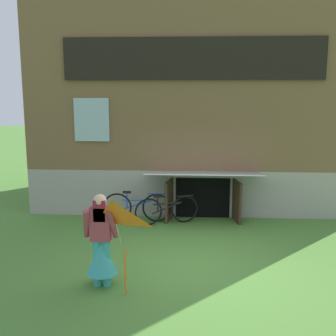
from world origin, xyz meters
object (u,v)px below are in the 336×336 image
Objects in this scene: kite at (112,222)px; bicycle_black at (167,210)px; person at (101,248)px; bicycle_blue at (137,207)px.

kite is 4.03m from bicycle_black.
person reaches higher than kite.
kite is at bearing -88.77° from bicycle_blue.
kite is 4.12m from bicycle_blue.
kite is at bearing -82.28° from person.
person is 1.04× the size of bicycle_black.
bicycle_black is (0.89, 3.44, -0.32)m from person.
bicycle_blue is (0.13, 3.58, -0.30)m from person.
kite is at bearing -117.63° from bicycle_black.
person is at bearing -93.02° from bicycle_blue.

